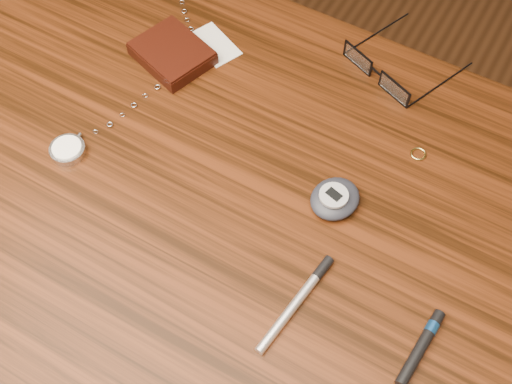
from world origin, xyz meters
TOP-DOWN VIEW (x-y plane):
  - ground at (0.00, 0.00)m, footprint 3.80×3.80m
  - desk at (0.00, 0.00)m, footprint 1.00×0.70m
  - wallet_and_card at (-0.15, 0.17)m, footprint 0.14×0.14m
  - eyeglasses at (0.11, 0.28)m, footprint 0.16×0.16m
  - gold_ring at (0.20, 0.19)m, footprint 0.02×0.02m
  - pocket_watch at (-0.18, -0.02)m, footprint 0.11×0.35m
  - pedometer at (0.14, 0.07)m, footprint 0.07×0.07m
  - silver_pen at (0.17, -0.06)m, footprint 0.03×0.13m
  - black_blue_pen at (0.30, -0.04)m, footprint 0.02×0.09m

SIDE VIEW (x-z plane):
  - ground at x=0.00m, z-range 0.00..0.00m
  - desk at x=0.00m, z-range 0.27..1.02m
  - gold_ring at x=0.20m, z-range 0.75..0.75m
  - silver_pen at x=0.17m, z-range 0.75..0.76m
  - pocket_watch at x=-0.18m, z-range 0.75..0.76m
  - black_blue_pen at x=0.30m, z-range 0.75..0.76m
  - wallet_and_card at x=-0.15m, z-range 0.75..0.77m
  - pedometer at x=0.14m, z-range 0.75..0.77m
  - eyeglasses at x=0.11m, z-range 0.75..0.78m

